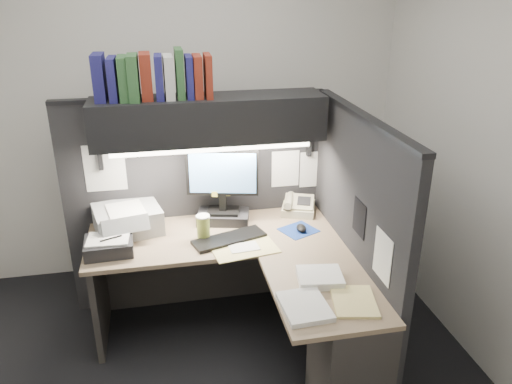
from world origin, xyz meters
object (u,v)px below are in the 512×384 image
at_px(telephone, 298,206).
at_px(notebook_stack, 109,246).
at_px(keyboard, 229,239).
at_px(coffee_cup, 203,228).
at_px(desk, 276,311).
at_px(monitor, 223,194).
at_px(printer, 128,219).
at_px(overhead_shelf, 209,119).

xyz_separation_m(telephone, notebook_stack, (-1.37, -0.35, -0.00)).
bearing_deg(keyboard, notebook_stack, 162.54).
bearing_deg(coffee_cup, desk, -52.47).
bearing_deg(monitor, coffee_cup, -111.72).
relative_size(keyboard, notebook_stack, 1.65).
bearing_deg(coffee_cup, printer, 155.79).
bearing_deg(keyboard, coffee_cup, 143.33).
relative_size(coffee_cup, printer, 0.38).
bearing_deg(coffee_cup, notebook_stack, -174.29).
xyz_separation_m(monitor, printer, (-0.67, -0.01, -0.13)).
relative_size(desk, coffee_cup, 10.35).
bearing_deg(printer, telephone, -10.10).
xyz_separation_m(monitor, notebook_stack, (-0.79, -0.30, -0.17)).
bearing_deg(desk, coffee_cup, 127.53).
bearing_deg(printer, overhead_shelf, -11.32).
relative_size(desk, overhead_shelf, 1.10).
distance_m(monitor, coffee_cup, 0.32).
height_order(telephone, printer, printer).
xyz_separation_m(coffee_cup, printer, (-0.51, 0.23, 0.01)).
bearing_deg(printer, coffee_cup, -36.94).
height_order(desk, monitor, monitor).
distance_m(desk, coffee_cup, 0.74).
bearing_deg(monitor, telephone, 17.72).
bearing_deg(monitor, keyboard, -77.05).
xyz_separation_m(overhead_shelf, keyboard, (0.08, -0.30, -0.76)).
distance_m(printer, notebook_stack, 0.31).
bearing_deg(keyboard, telephone, 12.65).
height_order(monitor, printer, monitor).
height_order(printer, notebook_stack, printer).
bearing_deg(coffee_cup, telephone, 20.85).
bearing_deg(overhead_shelf, telephone, 3.74).
xyz_separation_m(keyboard, printer, (-0.67, 0.28, 0.08)).
relative_size(monitor, printer, 1.26).
xyz_separation_m(monitor, telephone, (0.58, 0.04, -0.17)).
xyz_separation_m(desk, notebook_stack, (-1.01, 0.45, 0.33)).
relative_size(monitor, telephone, 2.20).
bearing_deg(telephone, notebook_stack, -145.27).
height_order(desk, overhead_shelf, overhead_shelf).
height_order(keyboard, coffee_cup, coffee_cup).
distance_m(overhead_shelf, notebook_stack, 1.06).
bearing_deg(overhead_shelf, monitor, -1.26).
height_order(overhead_shelf, notebook_stack, overhead_shelf).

